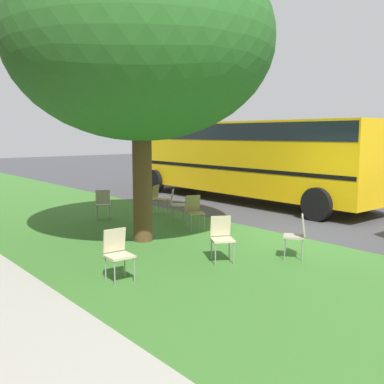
{
  "coord_description": "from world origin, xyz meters",
  "views": [
    {
      "loc": [
        -6.64,
        8.87,
        2.47
      ],
      "look_at": [
        2.49,
        1.29,
        0.91
      ],
      "focal_mm": 41.76,
      "sensor_mm": 36.0,
      "label": 1
    }
  ],
  "objects_px": {
    "street_tree": "(140,42)",
    "chair_5": "(159,197)",
    "chair_4": "(222,235)",
    "school_bus": "(246,153)",
    "chair_3": "(103,202)",
    "chair_1": "(117,251)",
    "chair_0": "(298,233)",
    "chair_6": "(176,202)",
    "chair_2": "(194,209)"
  },
  "relations": [
    {
      "from": "street_tree",
      "to": "chair_5",
      "type": "bearing_deg",
      "value": -41.32
    },
    {
      "from": "chair_4",
      "to": "chair_5",
      "type": "height_order",
      "value": "same"
    },
    {
      "from": "school_bus",
      "to": "street_tree",
      "type": "bearing_deg",
      "value": 113.84
    },
    {
      "from": "chair_3",
      "to": "chair_4",
      "type": "distance_m",
      "value": 5.22
    },
    {
      "from": "chair_3",
      "to": "street_tree",
      "type": "bearing_deg",
      "value": 169.78
    },
    {
      "from": "chair_3",
      "to": "chair_1",
      "type": "bearing_deg",
      "value": 153.97
    },
    {
      "from": "chair_0",
      "to": "chair_6",
      "type": "distance_m",
      "value": 4.69
    },
    {
      "from": "chair_6",
      "to": "street_tree",
      "type": "bearing_deg",
      "value": 124.97
    },
    {
      "from": "chair_5",
      "to": "chair_2",
      "type": "bearing_deg",
      "value": 165.96
    },
    {
      "from": "street_tree",
      "to": "chair_0",
      "type": "bearing_deg",
      "value": -154.19
    },
    {
      "from": "street_tree",
      "to": "chair_4",
      "type": "bearing_deg",
      "value": -174.12
    },
    {
      "from": "chair_0",
      "to": "chair_3",
      "type": "xyz_separation_m",
      "value": [
        6.03,
        1.04,
        0.0
      ]
    },
    {
      "from": "chair_3",
      "to": "chair_5",
      "type": "bearing_deg",
      "value": -95.8
    },
    {
      "from": "school_bus",
      "to": "chair_3",
      "type": "bearing_deg",
      "value": 89.85
    },
    {
      "from": "chair_0",
      "to": "chair_4",
      "type": "distance_m",
      "value": 1.54
    },
    {
      "from": "chair_5",
      "to": "chair_3",
      "type": "bearing_deg",
      "value": 84.2
    },
    {
      "from": "street_tree",
      "to": "chair_3",
      "type": "distance_m",
      "value": 4.88
    },
    {
      "from": "chair_6",
      "to": "school_bus",
      "type": "relative_size",
      "value": 0.08
    },
    {
      "from": "school_bus",
      "to": "chair_1",
      "type": "bearing_deg",
      "value": 120.74
    },
    {
      "from": "chair_1",
      "to": "chair_3",
      "type": "height_order",
      "value": "same"
    },
    {
      "from": "chair_3",
      "to": "chair_6",
      "type": "bearing_deg",
      "value": -131.02
    },
    {
      "from": "chair_2",
      "to": "chair_3",
      "type": "distance_m",
      "value": 2.89
    },
    {
      "from": "chair_2",
      "to": "chair_3",
      "type": "xyz_separation_m",
      "value": [
        2.63,
        1.21,
        0.0
      ]
    },
    {
      "from": "chair_4",
      "to": "school_bus",
      "type": "relative_size",
      "value": 0.08
    },
    {
      "from": "chair_5",
      "to": "chair_6",
      "type": "xyz_separation_m",
      "value": [
        -1.19,
        0.24,
        0.0
      ]
    },
    {
      "from": "school_bus",
      "to": "chair_4",
      "type": "bearing_deg",
      "value": 130.31
    },
    {
      "from": "chair_0",
      "to": "chair_6",
      "type": "bearing_deg",
      "value": -6.6
    },
    {
      "from": "chair_0",
      "to": "chair_4",
      "type": "bearing_deg",
      "value": 57.93
    },
    {
      "from": "chair_4",
      "to": "chair_2",
      "type": "bearing_deg",
      "value": -29.61
    },
    {
      "from": "chair_1",
      "to": "chair_2",
      "type": "bearing_deg",
      "value": -57.45
    },
    {
      "from": "chair_3",
      "to": "chair_5",
      "type": "relative_size",
      "value": 1.0
    },
    {
      "from": "chair_6",
      "to": "school_bus",
      "type": "distance_m",
      "value": 4.66
    },
    {
      "from": "chair_4",
      "to": "chair_5",
      "type": "bearing_deg",
      "value": -22.48
    },
    {
      "from": "chair_1",
      "to": "chair_6",
      "type": "bearing_deg",
      "value": -48.21
    },
    {
      "from": "chair_1",
      "to": "chair_5",
      "type": "distance_m",
      "value": 6.36
    },
    {
      "from": "chair_1",
      "to": "chair_2",
      "type": "distance_m",
      "value": 4.29
    },
    {
      "from": "chair_0",
      "to": "chair_2",
      "type": "xyz_separation_m",
      "value": [
        3.4,
        -0.17,
        0.0
      ]
    },
    {
      "from": "chair_2",
      "to": "chair_5",
      "type": "distance_m",
      "value": 2.52
    },
    {
      "from": "chair_6",
      "to": "chair_3",
      "type": "bearing_deg",
      "value": 48.98
    },
    {
      "from": "chair_4",
      "to": "chair_6",
      "type": "xyz_separation_m",
      "value": [
        3.84,
        -1.84,
        0.0
      ]
    },
    {
      "from": "chair_3",
      "to": "chair_6",
      "type": "relative_size",
      "value": 1.0
    },
    {
      "from": "chair_1",
      "to": "chair_5",
      "type": "height_order",
      "value": "same"
    },
    {
      "from": "chair_4",
      "to": "chair_3",
      "type": "bearing_deg",
      "value": -2.91
    },
    {
      "from": "chair_5",
      "to": "school_bus",
      "type": "relative_size",
      "value": 0.08
    },
    {
      "from": "street_tree",
      "to": "chair_3",
      "type": "height_order",
      "value": "street_tree"
    },
    {
      "from": "chair_0",
      "to": "school_bus",
      "type": "distance_m",
      "value": 7.81
    },
    {
      "from": "chair_2",
      "to": "street_tree",
      "type": "bearing_deg",
      "value": 96.79
    },
    {
      "from": "street_tree",
      "to": "chair_1",
      "type": "xyz_separation_m",
      "value": [
        -2.1,
        1.9,
        -3.95
      ]
    },
    {
      "from": "chair_2",
      "to": "chair_5",
      "type": "relative_size",
      "value": 1.0
    },
    {
      "from": "chair_3",
      "to": "chair_5",
      "type": "xyz_separation_m",
      "value": [
        -0.18,
        -1.82,
        0.0
      ]
    }
  ]
}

